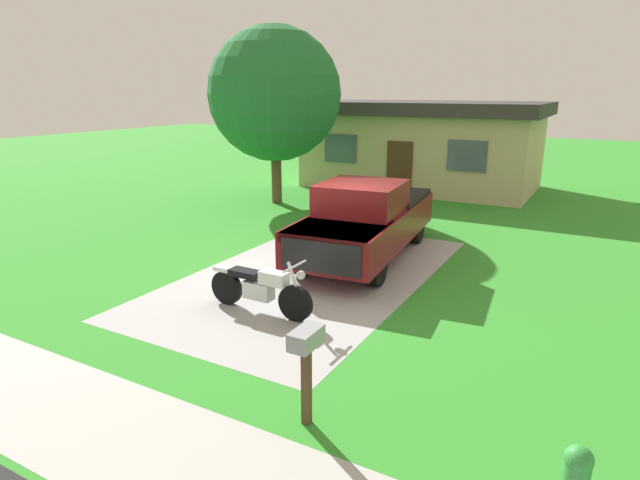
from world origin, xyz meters
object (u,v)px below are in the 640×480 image
shade_tree (275,94)px  neighbor_house (422,144)px  pickup_truck (367,218)px  motorcycle (260,288)px  mailbox (306,351)px

shade_tree → neighbor_house: size_ratio=0.64×
pickup_truck → neighbor_house: bearing=101.5°
pickup_truck → shade_tree: 7.51m
pickup_truck → motorcycle: bearing=-94.1°
mailbox → shade_tree: (-7.64, 10.84, 2.83)m
motorcycle → pickup_truck: 4.11m
motorcycle → neighbor_house: neighbor_house is taller
neighbor_house → motorcycle: bearing=-82.9°
pickup_truck → mailbox: size_ratio=4.59×
mailbox → pickup_truck: bearing=108.2°
shade_tree → neighbor_house: bearing=59.3°
mailbox → shade_tree: size_ratio=0.21×
motorcycle → mailbox: (2.45, -2.49, 0.51)m
motorcycle → mailbox: mailbox is taller
motorcycle → pickup_truck: pickup_truck is taller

